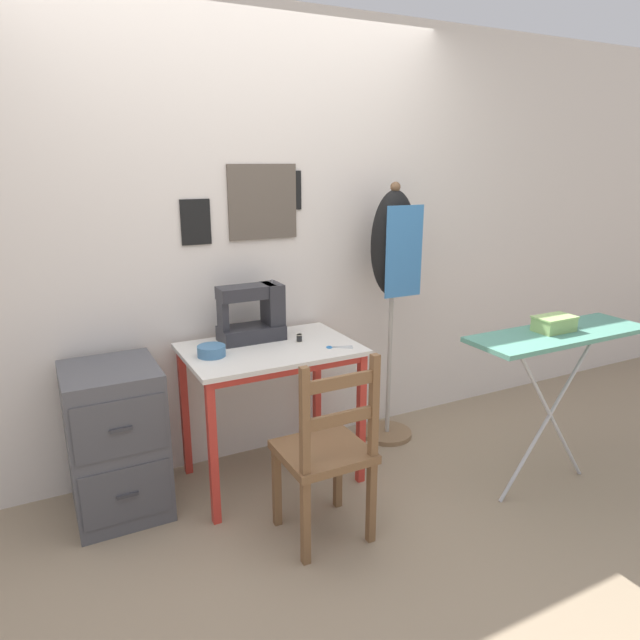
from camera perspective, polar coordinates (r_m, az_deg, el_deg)
name	(u,v)px	position (r m, az deg, el deg)	size (l,w,h in m)	color
ground_plane	(296,504)	(3.14, -2.43, -17.88)	(14.00, 14.00, 0.00)	gray
wall_back	(243,245)	(3.28, -7.72, 7.45)	(10.00, 0.07, 2.55)	silver
sewing_table	(271,367)	(3.08, -4.88, -4.68)	(0.91, 0.61, 0.78)	silver
sewing_machine	(255,314)	(3.15, -6.56, 0.59)	(0.37, 0.19, 0.33)	#28282D
fabric_bowl	(211,351)	(2.95, -10.80, -3.03)	(0.14, 0.14, 0.05)	teal
scissors	(335,347)	(3.03, 1.55, -2.74)	(0.14, 0.09, 0.01)	silver
thread_spool_near_machine	(299,338)	(3.13, -2.09, -1.81)	(0.04, 0.04, 0.04)	black
wooden_chair	(326,453)	(2.69, 0.62, -13.15)	(0.40, 0.38, 0.93)	brown
filing_cabinet	(116,441)	(3.08, -19.70, -11.32)	(0.45, 0.49, 0.77)	#4C4C51
dress_form	(393,260)	(3.47, 7.33, 5.95)	(0.32, 0.32, 1.62)	#846647
ironing_board	(559,342)	(3.16, 22.75, -2.04)	(1.02, 0.33, 0.90)	#518E7A
storage_box	(554,324)	(3.14, 22.37, -0.33)	(0.21, 0.13, 0.08)	#8EB266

